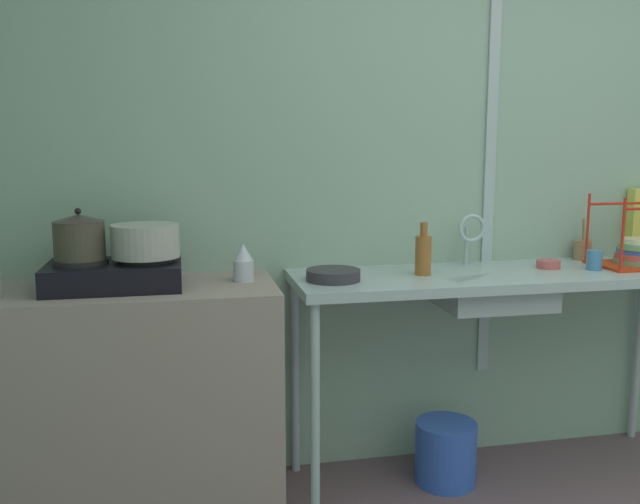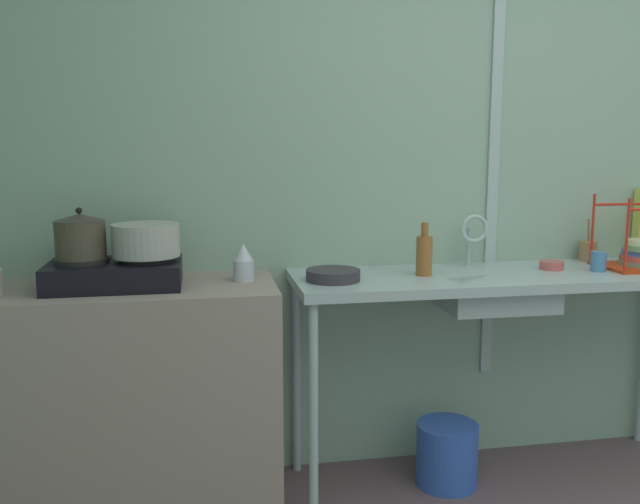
% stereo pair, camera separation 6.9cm
% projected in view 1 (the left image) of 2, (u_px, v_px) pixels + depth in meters
% --- Properties ---
extents(wall_back, '(5.43, 0.10, 2.64)m').
position_uv_depth(wall_back, '(495.00, 173.00, 3.07)').
color(wall_back, '#8BA592').
rests_on(wall_back, ground).
extents(wall_metal_strip, '(0.05, 0.01, 2.11)m').
position_uv_depth(wall_metal_strip, '(491.00, 144.00, 2.99)').
color(wall_metal_strip, '#A1B1B3').
extents(counter_concrete, '(1.21, 0.52, 0.92)m').
position_uv_depth(counter_concrete, '(120.00, 404.00, 2.57)').
color(counter_concrete, gray).
rests_on(counter_concrete, ground).
extents(counter_sink, '(1.79, 0.52, 0.92)m').
position_uv_depth(counter_sink, '(502.00, 288.00, 2.83)').
color(counter_sink, '#A1B1B3').
rests_on(counter_sink, ground).
extents(stove, '(0.49, 0.33, 0.11)m').
position_uv_depth(stove, '(115.00, 274.00, 2.49)').
color(stove, black).
rests_on(stove, counter_concrete).
extents(pot_on_left_burner, '(0.19, 0.19, 0.19)m').
position_uv_depth(pot_on_left_burner, '(79.00, 237.00, 2.44)').
color(pot_on_left_burner, '#443D2F').
rests_on(pot_on_left_burner, stove).
extents(pot_on_right_burner, '(0.25, 0.25, 0.12)m').
position_uv_depth(pot_on_right_burner, '(146.00, 241.00, 2.49)').
color(pot_on_right_burner, '#A39F98').
rests_on(pot_on_right_burner, stove).
extents(percolator, '(0.08, 0.08, 0.15)m').
position_uv_depth(percolator, '(243.00, 263.00, 2.61)').
color(percolator, '#B8B8C8').
rests_on(percolator, counter_concrete).
extents(sink_basin, '(0.45, 0.35, 0.14)m').
position_uv_depth(sink_basin, '(491.00, 289.00, 2.79)').
color(sink_basin, '#A1B1B3').
rests_on(sink_basin, counter_sink).
extents(faucet, '(0.13, 0.07, 0.23)m').
position_uv_depth(faucet, '(471.00, 232.00, 2.91)').
color(faucet, '#A1B1B3').
rests_on(faucet, counter_sink).
extents(frying_pan, '(0.22, 0.22, 0.04)m').
position_uv_depth(frying_pan, '(333.00, 275.00, 2.63)').
color(frying_pan, '#322B32').
rests_on(frying_pan, counter_sink).
extents(dish_rack, '(0.36, 0.26, 0.32)m').
position_uv_depth(dish_rack, '(637.00, 253.00, 2.93)').
color(dish_rack, red).
rests_on(dish_rack, counter_sink).
extents(cup_by_rack, '(0.06, 0.06, 0.08)m').
position_uv_depth(cup_by_rack, '(594.00, 260.00, 2.85)').
color(cup_by_rack, teal).
rests_on(cup_by_rack, counter_sink).
extents(small_bowl_on_drainboard, '(0.10, 0.10, 0.04)m').
position_uv_depth(small_bowl_on_drainboard, '(548.00, 264.00, 2.90)').
color(small_bowl_on_drainboard, '#BD514F').
rests_on(small_bowl_on_drainboard, counter_sink).
extents(bottle_by_sink, '(0.07, 0.07, 0.22)m').
position_uv_depth(bottle_by_sink, '(423.00, 254.00, 2.74)').
color(bottle_by_sink, brown).
rests_on(bottle_by_sink, counter_sink).
extents(utensil_jar, '(0.08, 0.08, 0.20)m').
position_uv_depth(utensil_jar, '(582.00, 250.00, 3.11)').
color(utensil_jar, '#936E49').
rests_on(utensil_jar, counter_sink).
extents(bucket_on_floor, '(0.26, 0.26, 0.27)m').
position_uv_depth(bucket_on_floor, '(446.00, 452.00, 2.88)').
color(bucket_on_floor, blue).
rests_on(bucket_on_floor, ground).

